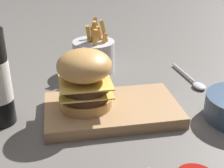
{
  "coord_description": "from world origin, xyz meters",
  "views": [
    {
      "loc": [
        -0.1,
        -0.59,
        0.36
      ],
      "look_at": [
        0.01,
        -0.01,
        0.08
      ],
      "focal_mm": 50.0,
      "sensor_mm": 36.0,
      "label": 1
    }
  ],
  "objects_px": {
    "serving_board": "(112,110)",
    "burger": "(85,78)",
    "fries_basket": "(93,55)",
    "spoon": "(194,82)"
  },
  "relations": [
    {
      "from": "spoon",
      "to": "serving_board",
      "type": "bearing_deg",
      "value": -69.28
    },
    {
      "from": "serving_board",
      "to": "fries_basket",
      "type": "height_order",
      "value": "fries_basket"
    },
    {
      "from": "burger",
      "to": "fries_basket",
      "type": "distance_m",
      "value": 0.26
    },
    {
      "from": "burger",
      "to": "fries_basket",
      "type": "xyz_separation_m",
      "value": [
        0.05,
        0.25,
        -0.04
      ]
    },
    {
      "from": "fries_basket",
      "to": "burger",
      "type": "bearing_deg",
      "value": -100.99
    },
    {
      "from": "spoon",
      "to": "burger",
      "type": "bearing_deg",
      "value": -75.22
    },
    {
      "from": "serving_board",
      "to": "burger",
      "type": "bearing_deg",
      "value": 170.07
    },
    {
      "from": "serving_board",
      "to": "fries_basket",
      "type": "distance_m",
      "value": 0.26
    },
    {
      "from": "serving_board",
      "to": "burger",
      "type": "relative_size",
      "value": 2.29
    },
    {
      "from": "burger",
      "to": "spoon",
      "type": "distance_m",
      "value": 0.33
    }
  ]
}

